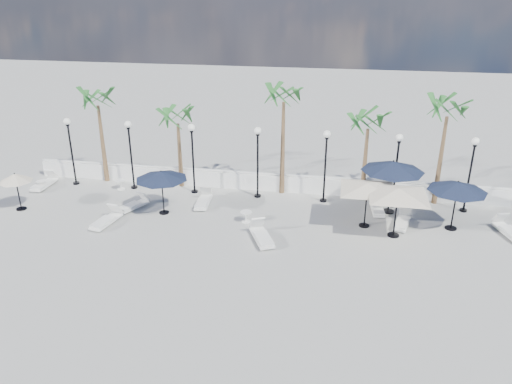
% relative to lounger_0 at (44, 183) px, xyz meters
% --- Properties ---
extents(ground, '(100.00, 100.00, 0.00)m').
position_rel_lounger_0_xyz_m(ground, '(12.00, -5.76, -0.25)').
color(ground, '#9D9C98').
rests_on(ground, ground).
extents(balustrade, '(26.00, 0.30, 1.01)m').
position_rel_lounger_0_xyz_m(balustrade, '(12.00, 1.74, 0.22)').
color(balustrade, white).
rests_on(balustrade, ground).
extents(lamppost_0, '(0.36, 0.36, 3.84)m').
position_rel_lounger_0_xyz_m(lamppost_0, '(1.50, 0.74, 2.25)').
color(lamppost_0, black).
rests_on(lamppost_0, ground).
extents(lamppost_1, '(0.36, 0.36, 3.84)m').
position_rel_lounger_0_xyz_m(lamppost_1, '(5.00, 0.74, 2.25)').
color(lamppost_1, black).
rests_on(lamppost_1, ground).
extents(lamppost_2, '(0.36, 0.36, 3.84)m').
position_rel_lounger_0_xyz_m(lamppost_2, '(8.50, 0.74, 2.25)').
color(lamppost_2, black).
rests_on(lamppost_2, ground).
extents(lamppost_3, '(0.36, 0.36, 3.84)m').
position_rel_lounger_0_xyz_m(lamppost_3, '(12.00, 0.74, 2.25)').
color(lamppost_3, black).
rests_on(lamppost_3, ground).
extents(lamppost_4, '(0.36, 0.36, 3.84)m').
position_rel_lounger_0_xyz_m(lamppost_4, '(15.50, 0.74, 2.25)').
color(lamppost_4, black).
rests_on(lamppost_4, ground).
extents(lamppost_5, '(0.36, 0.36, 3.84)m').
position_rel_lounger_0_xyz_m(lamppost_5, '(19.00, 0.74, 2.25)').
color(lamppost_5, black).
rests_on(lamppost_5, ground).
extents(lamppost_6, '(0.36, 0.36, 3.84)m').
position_rel_lounger_0_xyz_m(lamppost_6, '(22.50, 0.74, 2.25)').
color(lamppost_6, black).
rests_on(lamppost_6, ground).
extents(palm_0, '(2.60, 2.60, 5.50)m').
position_rel_lounger_0_xyz_m(palm_0, '(3.00, 1.54, 4.29)').
color(palm_0, brown).
rests_on(palm_0, ground).
extents(palm_1, '(2.60, 2.60, 4.70)m').
position_rel_lounger_0_xyz_m(palm_1, '(7.50, 1.54, 3.51)').
color(palm_1, brown).
rests_on(palm_1, ground).
extents(palm_2, '(2.60, 2.60, 6.10)m').
position_rel_lounger_0_xyz_m(palm_2, '(13.20, 1.54, 4.87)').
color(palm_2, brown).
rests_on(palm_2, ground).
extents(palm_3, '(2.60, 2.60, 4.90)m').
position_rel_lounger_0_xyz_m(palm_3, '(17.50, 1.54, 3.70)').
color(palm_3, brown).
rests_on(palm_3, ground).
extents(palm_4, '(2.60, 2.60, 5.70)m').
position_rel_lounger_0_xyz_m(palm_4, '(21.20, 1.54, 4.48)').
color(palm_4, brown).
rests_on(palm_4, ground).
extents(lounger_0, '(0.66, 1.96, 0.73)m').
position_rel_lounger_0_xyz_m(lounger_0, '(0.00, 0.00, 0.00)').
color(lounger_0, silver).
rests_on(lounger_0, ground).
extents(lounger_1, '(0.94, 1.99, 0.72)m').
position_rel_lounger_0_xyz_m(lounger_1, '(5.49, -3.76, -0.00)').
color(lounger_1, silver).
rests_on(lounger_1, ground).
extents(lounger_2, '(0.76, 1.94, 0.71)m').
position_rel_lounger_0_xyz_m(lounger_2, '(9.43, -0.80, -0.01)').
color(lounger_2, silver).
rests_on(lounger_2, ground).
extents(lounger_3, '(1.23, 1.81, 0.65)m').
position_rel_lounger_0_xyz_m(lounger_3, '(6.05, -1.86, -0.03)').
color(lounger_3, silver).
rests_on(lounger_3, ground).
extents(lounger_4, '(1.42, 2.09, 0.75)m').
position_rel_lounger_0_xyz_m(lounger_4, '(13.03, -4.09, 0.01)').
color(lounger_4, silver).
rests_on(lounger_4, ground).
extents(lounger_5, '(0.70, 1.77, 0.65)m').
position_rel_lounger_0_xyz_m(lounger_5, '(18.22, -0.11, -0.03)').
color(lounger_5, silver).
rests_on(lounger_5, ground).
extents(lounger_6, '(0.98, 1.85, 0.66)m').
position_rel_lounger_0_xyz_m(lounger_6, '(19.31, -1.47, -0.02)').
color(lounger_6, silver).
rests_on(lounger_6, ground).
extents(lounger_7, '(1.16, 2.03, 0.72)m').
position_rel_lounger_0_xyz_m(lounger_7, '(23.99, -1.57, -0.00)').
color(lounger_7, silver).
rests_on(lounger_7, ground).
extents(side_table_0, '(0.50, 0.50, 0.48)m').
position_rel_lounger_0_xyz_m(side_table_0, '(-0.00, -0.32, 0.05)').
color(side_table_0, silver).
rests_on(side_table_0, ground).
extents(side_table_1, '(0.55, 0.55, 0.54)m').
position_rel_lounger_0_xyz_m(side_table_1, '(4.35, 0.44, 0.08)').
color(side_table_1, silver).
rests_on(side_table_1, ground).
extents(side_table_2, '(0.56, 0.56, 0.54)m').
position_rel_lounger_0_xyz_m(side_table_2, '(11.98, -2.36, 0.08)').
color(side_table_2, silver).
rests_on(side_table_2, ground).
extents(parasol_navy_left, '(2.57, 2.57, 2.27)m').
position_rel_lounger_0_xyz_m(parasol_navy_left, '(7.76, -2.09, 1.75)').
color(parasol_navy_left, black).
rests_on(parasol_navy_left, ground).
extents(parasol_navy_mid, '(3.07, 3.07, 2.75)m').
position_rel_lounger_0_xyz_m(parasol_navy_mid, '(18.76, -0.01, 2.17)').
color(parasol_navy_mid, black).
rests_on(parasol_navy_mid, ground).
extents(parasol_navy_right, '(2.68, 2.68, 2.41)m').
position_rel_lounger_0_xyz_m(parasol_navy_right, '(21.53, -1.39, 1.87)').
color(parasol_navy_right, black).
rests_on(parasol_navy_right, ground).
extents(parasol_cream_sq_a, '(4.80, 4.80, 2.36)m').
position_rel_lounger_0_xyz_m(parasol_cream_sq_a, '(17.55, -1.82, 1.94)').
color(parasol_cream_sq_a, black).
rests_on(parasol_cream_sq_a, ground).
extents(parasol_cream_sq_b, '(5.02, 5.02, 2.52)m').
position_rel_lounger_0_xyz_m(parasol_cream_sq_b, '(18.83, -2.58, 2.08)').
color(parasol_cream_sq_b, black).
rests_on(parasol_cream_sq_b, ground).
extents(parasol_cream_small, '(1.61, 1.61, 1.98)m').
position_rel_lounger_0_xyz_m(parasol_cream_small, '(0.47, -2.93, 1.45)').
color(parasol_cream_small, black).
rests_on(parasol_cream_small, ground).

